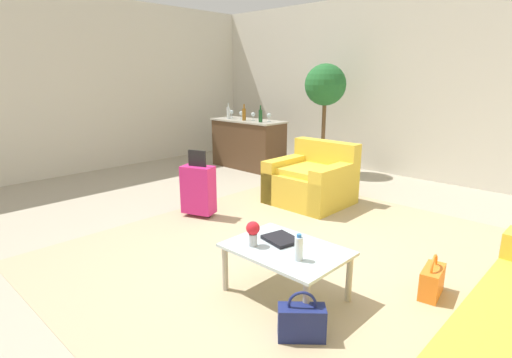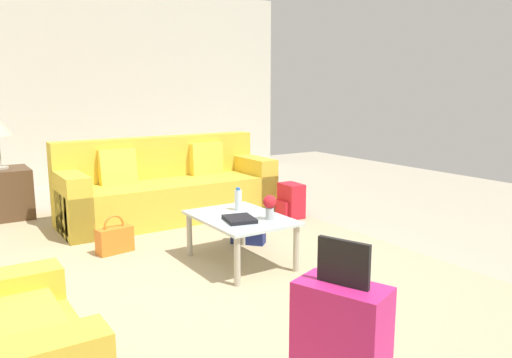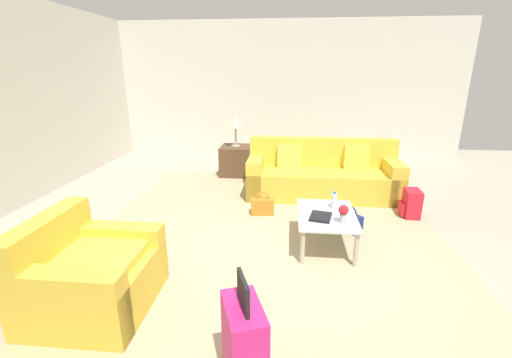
# 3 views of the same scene
# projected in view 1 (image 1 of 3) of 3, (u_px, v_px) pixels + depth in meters

# --- Properties ---
(ground_plane) EXTENTS (12.00, 12.00, 0.00)m
(ground_plane) POSITION_uv_depth(u_px,v_px,m) (286.00, 260.00, 3.87)
(ground_plane) COLOR #A89E89
(wall_back) EXTENTS (10.24, 0.12, 3.10)m
(wall_back) POSITION_uv_depth(u_px,v_px,m) (451.00, 87.00, 6.32)
(wall_back) COLOR beige
(wall_back) RESTS_ON ground
(wall_left) EXTENTS (0.12, 8.00, 3.10)m
(wall_left) POSITION_uv_depth(u_px,v_px,m) (61.00, 87.00, 6.87)
(wall_left) COLOR beige
(wall_left) RESTS_ON ground
(area_rug) EXTENTS (5.20, 4.40, 0.01)m
(area_rug) POSITION_uv_depth(u_px,v_px,m) (352.00, 273.00, 3.61)
(area_rug) COLOR tan
(area_rug) RESTS_ON ground
(armchair) EXTENTS (1.00, 0.94, 0.84)m
(armchair) POSITION_uv_depth(u_px,v_px,m) (313.00, 182.00, 5.57)
(armchair) COLOR gold
(armchair) RESTS_ON ground
(coffee_table) EXTENTS (0.93, 0.66, 0.42)m
(coffee_table) POSITION_uv_depth(u_px,v_px,m) (286.00, 254.00, 3.17)
(coffee_table) COLOR silver
(coffee_table) RESTS_ON ground
(water_bottle) EXTENTS (0.06, 0.06, 0.20)m
(water_bottle) POSITION_uv_depth(u_px,v_px,m) (299.00, 248.00, 2.92)
(water_bottle) COLOR silver
(water_bottle) RESTS_ON coffee_table
(coffee_table_book) EXTENTS (0.32, 0.28, 0.03)m
(coffee_table_book) POSITION_uv_depth(u_px,v_px,m) (281.00, 239.00, 3.28)
(coffee_table_book) COLOR black
(coffee_table_book) RESTS_ON coffee_table
(flower_vase) EXTENTS (0.11, 0.11, 0.21)m
(flower_vase) POSITION_uv_depth(u_px,v_px,m) (253.00, 231.00, 3.16)
(flower_vase) COLOR #B2B7BC
(flower_vase) RESTS_ON coffee_table
(bar_console) EXTENTS (1.48, 0.63, 0.92)m
(bar_console) POSITION_uv_depth(u_px,v_px,m) (248.00, 143.00, 7.65)
(bar_console) COLOR #513823
(bar_console) RESTS_ON ground
(wine_glass_leftmost) EXTENTS (0.08, 0.08, 0.15)m
(wine_glass_leftmost) POSITION_uv_depth(u_px,v_px,m) (232.00, 112.00, 7.87)
(wine_glass_leftmost) COLOR silver
(wine_glass_leftmost) RESTS_ON bar_console
(wine_glass_left_of_centre) EXTENTS (0.08, 0.08, 0.15)m
(wine_glass_left_of_centre) POSITION_uv_depth(u_px,v_px,m) (241.00, 114.00, 7.61)
(wine_glass_left_of_centre) COLOR silver
(wine_glass_left_of_centre) RESTS_ON bar_console
(wine_glass_right_of_centre) EXTENTS (0.08, 0.08, 0.15)m
(wine_glass_right_of_centre) POSITION_uv_depth(u_px,v_px,m) (253.00, 115.00, 7.37)
(wine_glass_right_of_centre) COLOR silver
(wine_glass_right_of_centre) RESTS_ON bar_console
(wine_glass_rightmost) EXTENTS (0.08, 0.08, 0.15)m
(wine_glass_rightmost) POSITION_uv_depth(u_px,v_px,m) (269.00, 116.00, 7.19)
(wine_glass_rightmost) COLOR silver
(wine_glass_rightmost) RESTS_ON bar_console
(wine_bottle_clear) EXTENTS (0.07, 0.07, 0.30)m
(wine_bottle_clear) POSITION_uv_depth(u_px,v_px,m) (229.00, 113.00, 7.70)
(wine_bottle_clear) COLOR silver
(wine_bottle_clear) RESTS_ON bar_console
(wine_bottle_amber) EXTENTS (0.07, 0.07, 0.30)m
(wine_bottle_amber) POSITION_uv_depth(u_px,v_px,m) (244.00, 114.00, 7.41)
(wine_bottle_amber) COLOR brown
(wine_bottle_amber) RESTS_ON bar_console
(wine_bottle_green) EXTENTS (0.07, 0.07, 0.30)m
(wine_bottle_green) POSITION_uv_depth(u_px,v_px,m) (261.00, 116.00, 7.13)
(wine_bottle_green) COLOR #194C23
(wine_bottle_green) RESTS_ON bar_console
(suitcase_magenta) EXTENTS (0.45, 0.35, 0.85)m
(suitcase_magenta) POSITION_uv_depth(u_px,v_px,m) (198.00, 189.00, 4.99)
(suitcase_magenta) COLOR #D12375
(suitcase_magenta) RESTS_ON ground
(handbag_orange) EXTENTS (0.19, 0.34, 0.36)m
(handbag_orange) POSITION_uv_depth(u_px,v_px,m) (432.00, 281.00, 3.22)
(handbag_orange) COLOR orange
(handbag_orange) RESTS_ON ground
(handbag_navy) EXTENTS (0.33, 0.32, 0.36)m
(handbag_navy) POSITION_uv_depth(u_px,v_px,m) (302.00, 322.00, 2.69)
(handbag_navy) COLOR navy
(handbag_navy) RESTS_ON ground
(potted_ficus) EXTENTS (0.72, 0.72, 1.94)m
(potted_ficus) POSITION_uv_depth(u_px,v_px,m) (325.00, 98.00, 6.98)
(potted_ficus) COLOR #84664C
(potted_ficus) RESTS_ON ground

